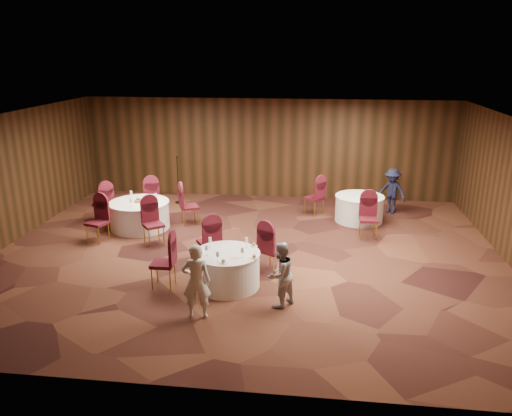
# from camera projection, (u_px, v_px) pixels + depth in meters

# --- Properties ---
(ground) EXTENTS (12.00, 12.00, 0.00)m
(ground) POSITION_uv_depth(u_px,v_px,m) (247.00, 254.00, 11.92)
(ground) COLOR black
(ground) RESTS_ON ground
(room_shell) EXTENTS (12.00, 12.00, 12.00)m
(room_shell) POSITION_uv_depth(u_px,v_px,m) (246.00, 174.00, 11.32)
(room_shell) COLOR silver
(room_shell) RESTS_ON ground
(table_main) EXTENTS (1.36, 1.36, 0.74)m
(table_main) POSITION_uv_depth(u_px,v_px,m) (227.00, 269.00, 10.20)
(table_main) COLOR white
(table_main) RESTS_ON ground
(table_left) EXTENTS (1.62, 1.62, 0.74)m
(table_left) POSITION_uv_depth(u_px,v_px,m) (140.00, 215.00, 13.57)
(table_left) COLOR white
(table_left) RESTS_ON ground
(table_right) EXTENTS (1.37, 1.37, 0.74)m
(table_right) POSITION_uv_depth(u_px,v_px,m) (359.00, 208.00, 14.13)
(table_right) COLOR white
(table_right) RESTS_ON ground
(chairs_main) EXTENTS (2.77, 1.92, 1.00)m
(chairs_main) POSITION_uv_depth(u_px,v_px,m) (216.00, 251.00, 10.80)
(chairs_main) COLOR #3F0C19
(chairs_main) RESTS_ON ground
(chairs_left) EXTENTS (3.18, 3.00, 1.00)m
(chairs_left) POSITION_uv_depth(u_px,v_px,m) (139.00, 210.00, 13.53)
(chairs_left) COLOR #3F0C19
(chairs_left) RESTS_ON ground
(chairs_right) EXTENTS (2.04, 2.42, 1.00)m
(chairs_right) POSITION_uv_depth(u_px,v_px,m) (340.00, 208.00, 13.77)
(chairs_right) COLOR #3F0C19
(chairs_right) RESTS_ON ground
(tabletop_main) EXTENTS (1.10, 1.08, 0.22)m
(tabletop_main) POSITION_uv_depth(u_px,v_px,m) (233.00, 250.00, 9.97)
(tabletop_main) COLOR silver
(tabletop_main) RESTS_ON table_main
(tabletop_left) EXTENTS (0.83, 0.81, 0.22)m
(tabletop_left) POSITION_uv_depth(u_px,v_px,m) (139.00, 199.00, 13.43)
(tabletop_left) COLOR silver
(tabletop_left) RESTS_ON table_left
(tabletop_right) EXTENTS (0.08, 0.08, 0.22)m
(tabletop_right) POSITION_uv_depth(u_px,v_px,m) (368.00, 193.00, 13.68)
(tabletop_right) COLOR silver
(tabletop_right) RESTS_ON table_right
(mic_stand) EXTENTS (0.24, 0.24, 1.50)m
(mic_stand) POSITION_uv_depth(u_px,v_px,m) (178.00, 190.00, 15.81)
(mic_stand) COLOR black
(mic_stand) RESTS_ON ground
(woman_a) EXTENTS (0.56, 0.40, 1.42)m
(woman_a) POSITION_uv_depth(u_px,v_px,m) (196.00, 281.00, 8.90)
(woman_a) COLOR silver
(woman_a) RESTS_ON ground
(woman_b) EXTENTS (0.77, 0.79, 1.28)m
(woman_b) POSITION_uv_depth(u_px,v_px,m) (280.00, 275.00, 9.33)
(woman_b) COLOR #A9AAAE
(woman_b) RESTS_ON ground
(man_c) EXTENTS (1.01, 0.90, 1.36)m
(man_c) POSITION_uv_depth(u_px,v_px,m) (392.00, 191.00, 14.73)
(man_c) COLOR black
(man_c) RESTS_ON ground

